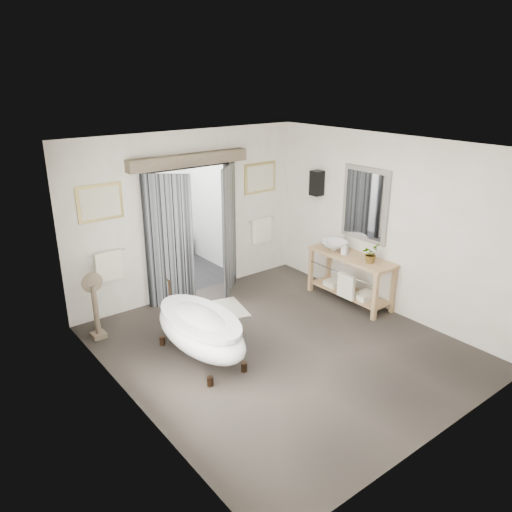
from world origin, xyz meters
The scene contains 13 objects.
ground_plane centered at (0.00, 0.00, 0.00)m, with size 5.00×5.00×0.00m, color #453C35.
room_shell centered at (-0.04, -0.11, 1.86)m, with size 4.52×5.02×2.91m.
shower_room centered at (0.00, 3.99, 0.91)m, with size 2.22×2.01×2.51m.
back_wall_dressing centered at (0.00, 2.32, 1.56)m, with size 3.82×0.68×2.52m.
clawfoot_tub centered at (-1.07, 0.48, 0.44)m, with size 0.82×1.84×0.90m.
vanity centered at (1.95, 0.47, 0.51)m, with size 0.57×1.60×0.85m.
pedestal_mirror centered at (-2.00, 1.93, 0.45)m, with size 0.31×0.20×1.06m.
rug centered at (-0.23, 1.59, 0.01)m, with size 1.20×0.80×0.01m, color beige.
slippers centered at (-0.33, 1.45, 0.04)m, with size 0.48×0.30×0.05m.
basin centered at (1.93, 0.87, 0.93)m, with size 0.47×0.47×0.16m, color white.
plant centered at (1.96, 0.07, 1.01)m, with size 0.28×0.24×0.31m, color gray.
soap_bottle_a centered at (1.91, 0.59, 0.96)m, with size 0.09×0.10×0.21m, color gray.
soap_bottle_b centered at (1.94, 1.04, 0.93)m, with size 0.13×0.13×0.16m, color gray.
Camera 1 is at (-4.20, -4.82, 3.78)m, focal length 35.00 mm.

